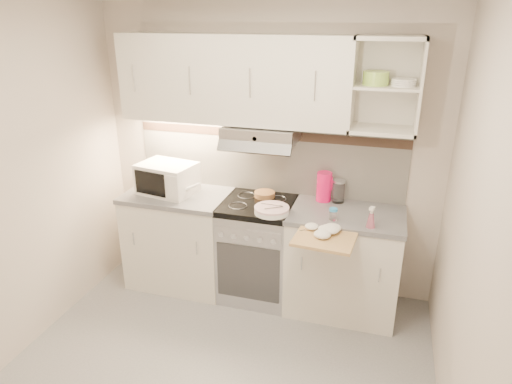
% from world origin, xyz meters
% --- Properties ---
extents(ground, '(3.00, 3.00, 0.00)m').
position_xyz_m(ground, '(0.00, 0.00, 0.00)').
color(ground, gray).
rests_on(ground, ground).
extents(room_shell, '(3.04, 2.84, 2.52)m').
position_xyz_m(room_shell, '(0.00, 0.37, 1.63)').
color(room_shell, beige).
rests_on(room_shell, ground).
extents(base_cabinet_left, '(0.90, 0.60, 0.86)m').
position_xyz_m(base_cabinet_left, '(-0.75, 1.10, 0.43)').
color(base_cabinet_left, silver).
rests_on(base_cabinet_left, ground).
extents(worktop_left, '(0.92, 0.62, 0.04)m').
position_xyz_m(worktop_left, '(-0.75, 1.10, 0.88)').
color(worktop_left, slate).
rests_on(worktop_left, base_cabinet_left).
extents(base_cabinet_right, '(0.90, 0.60, 0.86)m').
position_xyz_m(base_cabinet_right, '(0.75, 1.10, 0.43)').
color(base_cabinet_right, silver).
rests_on(base_cabinet_right, ground).
extents(worktop_right, '(0.92, 0.62, 0.04)m').
position_xyz_m(worktop_right, '(0.75, 1.10, 0.88)').
color(worktop_right, slate).
rests_on(worktop_right, base_cabinet_right).
extents(electric_range, '(0.60, 0.60, 0.90)m').
position_xyz_m(electric_range, '(0.00, 1.10, 0.45)').
color(electric_range, '#B7B7BC').
rests_on(electric_range, ground).
extents(microwave, '(0.53, 0.43, 0.27)m').
position_xyz_m(microwave, '(-0.84, 1.09, 1.03)').
color(microwave, white).
rests_on(microwave, worktop_left).
extents(watering_can, '(0.27, 0.16, 0.24)m').
position_xyz_m(watering_can, '(-0.68, 0.98, 0.98)').
color(watering_can, white).
rests_on(watering_can, worktop_left).
extents(plate_stack, '(0.28, 0.28, 0.06)m').
position_xyz_m(plate_stack, '(0.17, 0.92, 0.93)').
color(plate_stack, white).
rests_on(plate_stack, electric_range).
extents(bread_loaf, '(0.18, 0.18, 0.04)m').
position_xyz_m(bread_loaf, '(0.02, 1.24, 0.92)').
color(bread_loaf, olive).
rests_on(bread_loaf, electric_range).
extents(pink_pitcher, '(0.14, 0.13, 0.25)m').
position_xyz_m(pink_pitcher, '(0.53, 1.30, 1.03)').
color(pink_pitcher, '#FF0F5E').
rests_on(pink_pitcher, worktop_right).
extents(glass_jar, '(0.10, 0.10, 0.20)m').
position_xyz_m(glass_jar, '(0.65, 1.30, 1.00)').
color(glass_jar, white).
rests_on(glass_jar, worktop_right).
extents(spice_jar, '(0.06, 0.06, 0.10)m').
position_xyz_m(spice_jar, '(0.66, 0.93, 0.95)').
color(spice_jar, white).
rests_on(spice_jar, worktop_right).
extents(spray_bottle, '(0.07, 0.07, 0.18)m').
position_xyz_m(spray_bottle, '(0.94, 0.88, 0.97)').
color(spray_bottle, pink).
rests_on(spray_bottle, worktop_right).
extents(cutting_board, '(0.46, 0.42, 0.02)m').
position_xyz_m(cutting_board, '(0.64, 0.66, 0.87)').
color(cutting_board, tan).
rests_on(cutting_board, base_cabinet_right).
extents(dish_towel, '(0.30, 0.27, 0.07)m').
position_xyz_m(dish_towel, '(0.60, 0.70, 0.92)').
color(dish_towel, white).
rests_on(dish_towel, cutting_board).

